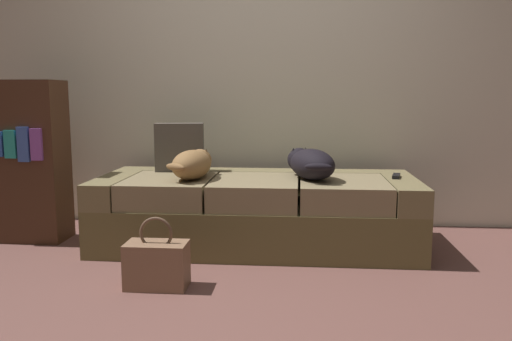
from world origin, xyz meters
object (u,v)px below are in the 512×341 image
(dog_tan, at_px, (193,164))
(handbag, at_px, (157,264))
(tv_remote, at_px, (396,176))
(throw_pillow, at_px, (180,147))
(bookshelf, at_px, (24,161))
(couch, at_px, (257,211))
(dog_dark, at_px, (310,163))

(dog_tan, height_order, handbag, dog_tan)
(tv_remote, height_order, handbag, tv_remote)
(tv_remote, bearing_deg, throw_pillow, -173.21)
(bookshelf, bearing_deg, couch, -0.33)
(dog_tan, xyz_separation_m, throw_pillow, (-0.16, 0.32, 0.08))
(couch, bearing_deg, tv_remote, 2.85)
(dog_dark, relative_size, tv_remote, 3.70)
(throw_pillow, relative_size, bookshelf, 0.31)
(handbag, bearing_deg, throw_pillow, 96.22)
(tv_remote, bearing_deg, dog_tan, -160.19)
(tv_remote, relative_size, handbag, 0.40)
(couch, distance_m, throw_pillow, 0.73)
(dog_dark, distance_m, handbag, 1.20)
(dog_tan, distance_m, dog_dark, 0.75)
(dog_tan, distance_m, throw_pillow, 0.37)
(dog_dark, bearing_deg, handbag, -136.05)
(dog_tan, height_order, throw_pillow, throw_pillow)
(dog_tan, bearing_deg, couch, 13.13)
(dog_dark, relative_size, bookshelf, 0.50)
(tv_remote, height_order, throw_pillow, throw_pillow)
(throw_pillow, height_order, handbag, throw_pillow)
(handbag, relative_size, bookshelf, 0.34)
(throw_pillow, distance_m, bookshelf, 1.07)
(couch, xyz_separation_m, bookshelf, (-1.61, 0.01, 0.32))
(handbag, bearing_deg, tv_remote, 32.24)
(couch, xyz_separation_m, tv_remote, (0.91, 0.05, 0.24))
(couch, xyz_separation_m, dog_tan, (-0.41, -0.09, 0.33))
(dog_tan, relative_size, throw_pillow, 1.63)
(handbag, distance_m, bookshelf, 1.48)
(throw_pillow, bearing_deg, dog_dark, -16.52)
(dog_dark, bearing_deg, dog_tan, -176.23)
(dog_tan, height_order, dog_dark, dog_dark)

